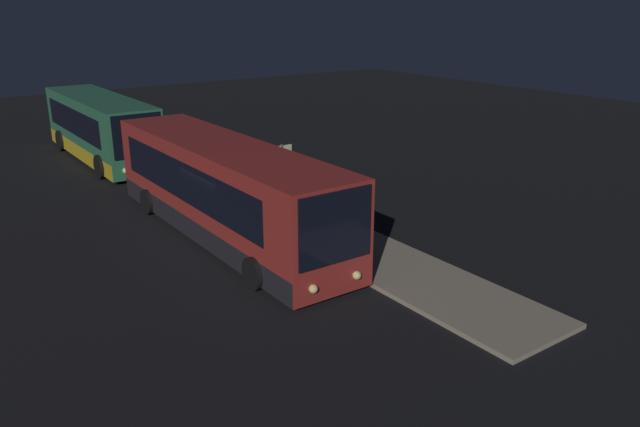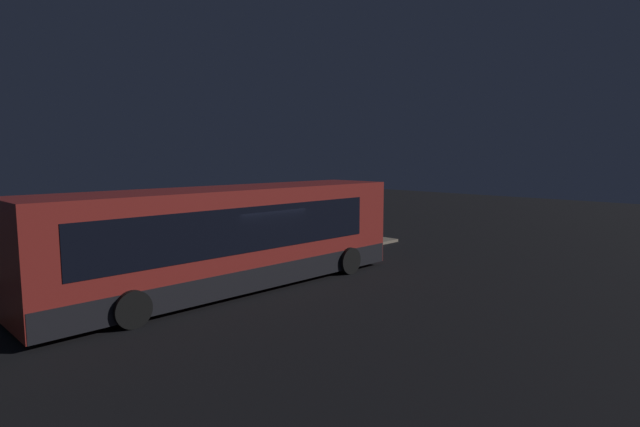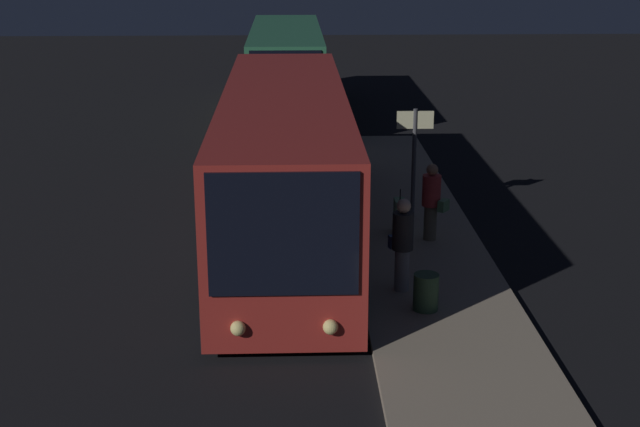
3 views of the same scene
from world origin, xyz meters
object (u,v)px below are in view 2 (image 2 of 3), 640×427
at_px(passenger_waiting, 198,242).
at_px(trash_bin, 285,246).
at_px(bus_lead, 228,239).
at_px(sign_post, 151,229).
at_px(suitcase, 197,260).
at_px(passenger_boarding, 273,235).

distance_m(passenger_waiting, trash_bin, 3.76).
relative_size(bus_lead, sign_post, 5.02).
bearing_deg(sign_post, bus_lead, -70.20).
xyz_separation_m(sign_post, trash_bin, (5.52, -0.51, -1.25)).
bearing_deg(suitcase, passenger_waiting, 53.56).
height_order(passenger_waiting, trash_bin, passenger_waiting).
relative_size(sign_post, trash_bin, 3.78).
bearing_deg(suitcase, trash_bin, -0.48).
distance_m(passenger_waiting, sign_post, 2.00).
bearing_deg(passenger_boarding, passenger_waiting, 54.66).
height_order(passenger_boarding, suitcase, passenger_boarding).
distance_m(suitcase, trash_bin, 4.11).
height_order(sign_post, trash_bin, sign_post).
bearing_deg(passenger_waiting, bus_lead, -67.47).
distance_m(passenger_waiting, suitcase, 0.91).
relative_size(passenger_waiting, sign_post, 0.68).
xyz_separation_m(passenger_boarding, passenger_waiting, (-2.75, 0.96, -0.05)).
xyz_separation_m(bus_lead, suitcase, (0.36, 2.47, -1.07)).
xyz_separation_m(passenger_waiting, suitcase, (-0.45, -0.61, -0.51)).
bearing_deg(sign_post, trash_bin, -5.26).
height_order(passenger_waiting, suitcase, passenger_waiting).
distance_m(bus_lead, sign_post, 3.14).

